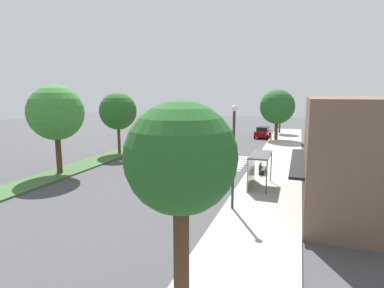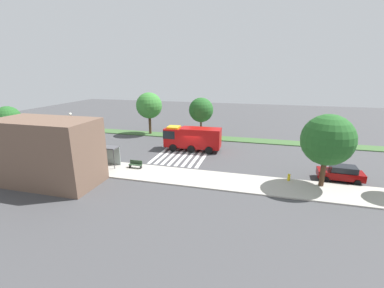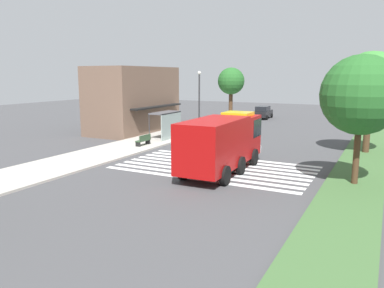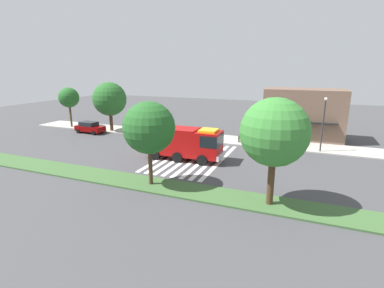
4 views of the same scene
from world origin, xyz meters
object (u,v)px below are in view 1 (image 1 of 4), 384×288
Objects in this scene: sidewalk_tree_east at (181,160)px; median_tree_west at (56,113)px; fire_truck at (182,140)px; fire_hydrant at (271,140)px; street_lamp at (233,149)px; sidewalk_tree_far_west at (281,105)px; bus_stop_shelter at (256,163)px; parked_car_west at (263,132)px; bench_near_shelter at (262,168)px; sidewalk_tree_west at (277,107)px; median_tree_far_west at (118,111)px.

median_tree_west reaches higher than sidewalk_tree_east.
fire_truck is 12.22× the size of fire_hydrant.
sidewalk_tree_east is 21.16m from median_tree_west.
sidewalk_tree_east is (9.73, 0.40, 1.35)m from street_lamp.
sidewalk_tree_east is (47.46, 0.00, 0.29)m from sidewalk_tree_far_west.
fire_truck is at bearing -132.94° from bus_stop_shelter.
bus_stop_shelter is 17.15m from median_tree_west.
bus_stop_shelter reaches higher than parked_car_west.
fire_truck is 1.26× the size of sidewalk_tree_east.
parked_car_west is 27.10m from bus_stop_shelter.
street_lamp is at bearing -7.71° from bus_stop_shelter.
bench_near_shelter is at bearing 0.62° from sidewalk_tree_far_west.
bus_stop_shelter is 0.48× the size of sidewalk_tree_west.
median_tree_far_west reaches higher than sidewalk_tree_east.
bus_stop_shelter is 15.16m from sidewalk_tree_east.
median_tree_far_west is at bearing -33.94° from sidewalk_tree_far_west.
parked_car_west is 0.61× the size of median_tree_west.
fire_truck is 12.40m from bus_stop_shelter.
parked_car_west is 1.31× the size of bus_stop_shelter.
fire_truck reaches higher than parked_car_west.
fire_truck is 2.44× the size of bus_stop_shelter.
fire_truck is 1.34× the size of sidewalk_tree_far_west.
sidewalk_tree_east is 36.68m from fire_hydrant.
street_lamp is at bearing 6.12° from parked_car_west.
bench_near_shelter is 9.65m from street_lamp.
sidewalk_tree_far_west reaches higher than bus_stop_shelter.
sidewalk_tree_far_west is at bearing -180.00° from sidewalk_tree_east.
parked_car_west is at bearing -173.76° from bench_near_shelter.
sidewalk_tree_far_west is (-37.73, 0.40, 1.06)m from street_lamp.
bus_stop_shelter is 21.63m from fire_hydrant.
median_tree_far_west is (-23.02, -16.45, -0.24)m from sidewalk_tree_east.
fire_truck reaches higher than fire_hydrant.
parked_car_west reaches higher than fire_hydrant.
median_tree_west is 10.83× the size of fire_hydrant.
sidewalk_tree_west is (-24.65, -0.29, 3.08)m from bus_stop_shelter.
bench_near_shelter is 18.26m from median_tree_west.
sidewalk_tree_east is (39.45, 0.00, 0.20)m from sidewalk_tree_west.
sidewalk_tree_west is (-16.21, 8.79, 3.00)m from fire_truck.
sidewalk_tree_far_west is at bearing -179.38° from bench_near_shelter.
median_tree_west is (1.48, -16.73, 3.46)m from bus_stop_shelter.
sidewalk_tree_far_west is at bearing 177.42° from fire_hydrant.
median_tree_far_west is 9.86× the size of fire_hydrant.
sidewalk_tree_far_west reaches higher than fire_hydrant.
median_tree_far_west is 21.27m from fire_hydrant.
street_lamp reaches higher than fire_hydrant.
sidewalk_tree_east reaches higher than parked_car_west.
median_tree_far_west is at bearing 180.00° from median_tree_west.
sidewalk_tree_west is at bearing 46.36° from parked_car_west.
sidewalk_tree_east is at bearing -1.11° from bus_stop_shelter.
median_tree_west reaches higher than sidewalk_tree_far_west.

